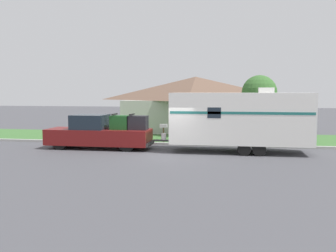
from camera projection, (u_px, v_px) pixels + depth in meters
ground_plane at (169, 155)px, 19.74m from camera, size 120.00×120.00×0.00m
curb_strip at (179, 144)px, 23.41m from camera, size 80.00×0.30×0.14m
lawn_strip at (186, 138)px, 27.00m from camera, size 80.00×7.00×0.03m
house_across_street at (195, 103)px, 32.34m from camera, size 12.03×8.64×4.62m
pickup_truck at (100, 133)px, 21.96m from camera, size 6.20×1.97×2.08m
travel_trailer at (240, 118)px, 20.52m from camera, size 8.64×2.42×3.56m
mailbox at (163, 129)px, 24.14m from camera, size 0.48×0.20×1.25m
tree_in_yard at (259, 93)px, 25.36m from camera, size 2.38×2.38×4.46m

